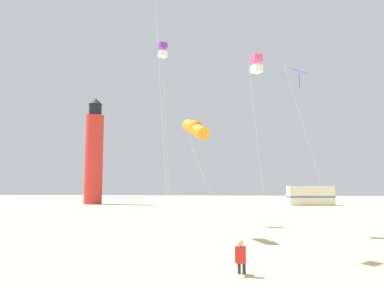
% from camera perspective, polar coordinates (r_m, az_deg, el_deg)
% --- Properties ---
extents(kite_flyer_standing, '(0.37, 0.53, 1.16)m').
position_cam_1_polar(kite_flyer_standing, '(12.67, 7.48, -16.71)').
color(kite_flyer_standing, red).
rests_on(kite_flyer_standing, ground).
extents(kite_box_rainbow, '(0.99, 0.97, 11.20)m').
position_cam_1_polar(kite_box_rainbow, '(24.63, 9.85, 11.98)').
color(kite_box_rainbow, silver).
rests_on(kite_box_rainbow, ground).
extents(kite_box_violet, '(1.15, 1.15, 14.31)m').
position_cam_1_polar(kite_box_violet, '(30.93, -4.51, 14.10)').
color(kite_box_violet, silver).
rests_on(kite_box_violet, ground).
extents(kite_tube_orange, '(2.66, 3.02, 6.83)m').
position_cam_1_polar(kite_tube_orange, '(21.19, 0.52, 2.41)').
color(kite_tube_orange, silver).
rests_on(kite_tube_orange, ground).
extents(kite_diamond_blue, '(2.89, 2.24, 10.76)m').
position_cam_1_polar(kite_diamond_blue, '(26.25, 16.19, 9.76)').
color(kite_diamond_blue, silver).
rests_on(kite_diamond_blue, ground).
extents(lighthouse_distant, '(2.80, 2.80, 16.80)m').
position_cam_1_polar(lighthouse_distant, '(60.68, -14.78, -1.48)').
color(lighthouse_distant, red).
rests_on(lighthouse_distant, ground).
extents(rv_van_cream, '(6.60, 2.81, 2.80)m').
position_cam_1_polar(rv_van_cream, '(57.13, 17.69, -7.58)').
color(rv_van_cream, beige).
rests_on(rv_van_cream, ground).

